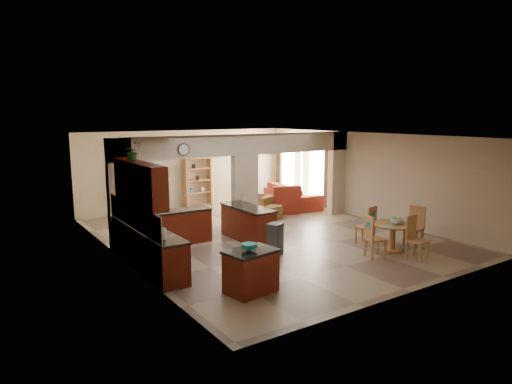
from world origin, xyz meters
TOP-DOWN VIEW (x-y plane):
  - floor at (0.00, 0.00)m, footprint 10.00×10.00m
  - ceiling at (0.00, 0.00)m, footprint 10.00×10.00m
  - wall_back at (0.00, 5.00)m, footprint 8.00×0.00m
  - wall_front at (0.00, -5.00)m, footprint 8.00×0.00m
  - wall_left at (-4.00, 0.00)m, footprint 0.00×10.00m
  - wall_right at (4.00, 0.00)m, footprint 0.00×10.00m
  - partition_left_pier at (-3.70, 1.00)m, footprint 0.60×0.25m
  - partition_center_pier at (0.00, 1.00)m, footprint 0.80×0.25m
  - partition_right_pier at (3.70, 1.00)m, footprint 0.60×0.25m
  - partition_header at (0.00, 1.00)m, footprint 8.00×0.25m
  - kitchen_counter at (-3.26, -0.25)m, footprint 2.52×3.29m
  - upper_cabinets at (-3.82, -0.80)m, footprint 0.35×2.40m
  - peninsula at (-0.60, -0.11)m, footprint 0.70×1.85m
  - wall_clock at (-2.00, 0.85)m, footprint 0.34×0.03m
  - rug at (1.20, 2.10)m, footprint 1.60×1.30m
  - fireplace at (-1.60, 4.83)m, footprint 1.60×0.35m
  - shelving_unit at (0.35, 4.82)m, footprint 1.00×0.32m
  - window_a at (3.97, 2.30)m, footprint 0.02×0.90m
  - window_b at (3.97, 4.00)m, footprint 0.02×0.90m
  - glazed_door at (3.97, 3.15)m, footprint 0.02×0.70m
  - drape_a_left at (3.93, 1.70)m, footprint 0.10×0.28m
  - drape_a_right at (3.93, 2.90)m, footprint 0.10×0.28m
  - drape_b_left at (3.93, 3.40)m, footprint 0.10×0.28m
  - drape_b_right at (3.93, 4.60)m, footprint 0.10×0.28m
  - ceiling_fan at (1.50, 3.00)m, footprint 1.00×1.00m
  - kitchen_island at (-2.57, -3.28)m, footprint 1.06×0.83m
  - teal_bowl at (-2.62, -3.29)m, footprint 0.29×0.29m
  - trash_can at (-0.79, -1.63)m, footprint 0.43×0.40m
  - dining_table at (1.82, -2.99)m, footprint 1.02×1.02m
  - fruit_bowl at (1.86, -3.07)m, footprint 0.32×0.32m
  - sofa at (3.30, 2.91)m, footprint 2.84×1.45m
  - chaise at (2.18, 2.10)m, footprint 1.18×1.07m
  - armchair at (1.28, 2.10)m, footprint 1.02×1.03m
  - ottoman at (1.36, 1.61)m, footprint 0.66×0.66m
  - plant at (-3.82, -0.44)m, footprint 0.43×0.39m
  - chair_north at (1.75, -2.25)m, footprint 0.51×0.51m
  - chair_east at (2.73, -2.96)m, footprint 0.50×0.50m
  - chair_south at (1.76, -3.69)m, footprint 0.47×0.47m
  - chair_west at (0.98, -3.10)m, footprint 0.53×0.53m

SIDE VIEW (x-z plane):
  - floor at x=0.00m, z-range 0.00..0.00m
  - rug at x=1.20m, z-range 0.00..0.01m
  - chaise at x=2.18m, z-range 0.00..0.39m
  - ottoman at x=1.36m, z-range 0.00..0.43m
  - armchair at x=1.28m, z-range 0.00..0.72m
  - trash_can at x=-0.79m, z-range 0.00..0.72m
  - sofa at x=3.30m, z-range 0.00..0.79m
  - kitchen_island at x=-2.57m, z-range 0.00..0.84m
  - peninsula at x=-0.60m, z-range 0.00..0.91m
  - kitchen_counter at x=-3.26m, z-range -0.27..1.20m
  - dining_table at x=1.82m, z-range 0.12..0.82m
  - chair_north at x=1.75m, z-range 0.04..1.07m
  - chair_east at x=2.73m, z-range 0.04..1.07m
  - chair_south at x=1.76m, z-range 0.04..1.07m
  - chair_west at x=0.98m, z-range 0.04..1.07m
  - fireplace at x=-1.60m, z-range 0.01..1.21m
  - fruit_bowl at x=1.86m, z-range 0.69..0.86m
  - shelving_unit at x=0.35m, z-range 0.00..1.80m
  - teal_bowl at x=-2.62m, z-range 0.84..0.97m
  - glazed_door at x=3.97m, z-range 0.00..2.10m
  - partition_center_pier at x=0.00m, z-range 0.00..2.20m
  - drape_a_left at x=3.93m, z-range 0.05..2.35m
  - drape_a_right at x=3.93m, z-range 0.05..2.35m
  - drape_b_left at x=3.93m, z-range 0.05..2.35m
  - drape_b_right at x=3.93m, z-range 0.05..2.35m
  - window_a at x=3.97m, z-range 0.25..2.15m
  - window_b at x=3.97m, z-range 0.25..2.15m
  - partition_left_pier at x=-3.70m, z-range 0.00..2.80m
  - partition_right_pier at x=3.70m, z-range 0.00..2.80m
  - wall_back at x=0.00m, z-range -2.60..5.40m
  - wall_front at x=0.00m, z-range -2.60..5.40m
  - wall_left at x=-4.00m, z-range -3.60..6.40m
  - wall_right at x=4.00m, z-range -3.60..6.40m
  - upper_cabinets at x=-3.82m, z-range 1.47..2.37m
  - wall_clock at x=-2.00m, z-range 2.28..2.62m
  - partition_header at x=0.00m, z-range 2.20..2.80m
  - ceiling_fan at x=1.50m, z-range 2.51..2.61m
  - plant at x=-3.82m, z-range 2.37..2.78m
  - ceiling at x=0.00m, z-range 2.80..2.80m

